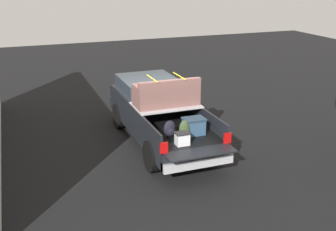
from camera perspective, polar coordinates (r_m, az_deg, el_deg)
The scene contains 2 objects.
ground_plane at distance 13.15m, azimuth -0.93°, elevation -3.72°, with size 40.00×40.00×0.00m, color black.
pickup_truck at distance 13.13m, azimuth -1.48°, elevation 0.68°, with size 6.05×2.06×2.23m.
Camera 1 is at (-11.38, 4.11, 5.15)m, focal length 44.44 mm.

